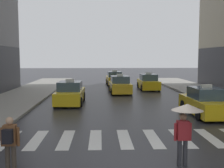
{
  "coord_description": "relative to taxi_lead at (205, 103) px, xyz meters",
  "views": [
    {
      "loc": [
        -1.58,
        -8.29,
        3.35
      ],
      "look_at": [
        -0.91,
        8.0,
        1.8
      ],
      "focal_mm": 44.92,
      "sensor_mm": 36.0,
      "label": 1
    }
  ],
  "objects": [
    {
      "name": "ground_plane",
      "position": [
        -4.5,
        -7.55,
        -0.72
      ],
      "size": [
        160.0,
        160.0,
        0.0
      ],
      "primitive_type": "plane",
      "color": "#26262B"
    },
    {
      "name": "crosswalk_markings",
      "position": [
        -4.5,
        -4.55,
        -0.72
      ],
      "size": [
        11.3,
        2.8,
        0.01
      ],
      "color": "silver",
      "rests_on": "ground"
    },
    {
      "name": "taxi_lead",
      "position": [
        0.0,
        0.0,
        0.0
      ],
      "size": [
        1.98,
        4.57,
        1.8
      ],
      "color": "yellow",
      "rests_on": "ground"
    },
    {
      "name": "taxi_second",
      "position": [
        -8.29,
        4.42,
        0.0
      ],
      "size": [
        1.99,
        4.57,
        1.8
      ],
      "color": "yellow",
      "rests_on": "ground"
    },
    {
      "name": "taxi_third",
      "position": [
        -4.26,
        10.43,
        0.0
      ],
      "size": [
        2.05,
        4.6,
        1.8
      ],
      "color": "gold",
      "rests_on": "ground"
    },
    {
      "name": "taxi_fourth",
      "position": [
        -1.09,
        13.11,
        0.0
      ],
      "size": [
        1.94,
        4.54,
        1.8
      ],
      "color": "yellow",
      "rests_on": "ground"
    },
    {
      "name": "taxi_fifth",
      "position": [
        -4.37,
        18.3,
        0.0
      ],
      "size": [
        2.06,
        4.6,
        1.8
      ],
      "color": "gold",
      "rests_on": "ground"
    },
    {
      "name": "pedestrian_with_umbrella",
      "position": [
        -3.48,
        -7.5,
        0.79
      ],
      "size": [
        0.96,
        0.96,
        1.94
      ],
      "color": "#333338",
      "rests_on": "ground"
    },
    {
      "name": "pedestrian_with_backpack",
      "position": [
        -8.71,
        -7.86,
        0.25
      ],
      "size": [
        0.55,
        0.43,
        1.65
      ],
      "color": "#473D33",
      "rests_on": "ground"
    }
  ]
}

